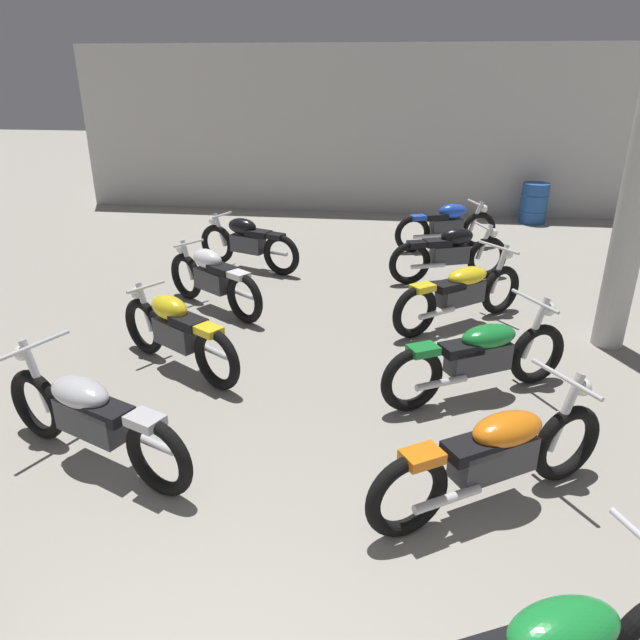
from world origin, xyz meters
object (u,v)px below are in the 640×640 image
(motorcycle_left_row_1, at_px, (91,416))
(motorcycle_right_row_3, at_px, (461,292))
(support_pillar, at_px, (633,214))
(motorcycle_right_row_5, at_px, (447,225))
(motorcycle_left_row_4, at_px, (247,242))
(motorcycle_left_row_2, at_px, (177,331))
(motorcycle_left_row_3, at_px, (213,278))
(oil_drum, at_px, (534,203))
(motorcycle_right_row_1, at_px, (495,455))
(motorcycle_right_row_4, at_px, (450,253))
(motorcycle_right_row_2, at_px, (480,356))

(motorcycle_left_row_1, relative_size, motorcycle_right_row_3, 1.16)
(support_pillar, xyz_separation_m, motorcycle_right_row_5, (-1.72, 3.87, -1.14))
(motorcycle_left_row_1, height_order, motorcycle_left_row_4, motorcycle_left_row_1)
(motorcycle_left_row_2, height_order, motorcycle_left_row_3, same)
(oil_drum, bearing_deg, motorcycle_left_row_4, -143.37)
(motorcycle_left_row_4, relative_size, motorcycle_right_row_3, 1.07)
(support_pillar, distance_m, oil_drum, 6.36)
(motorcycle_right_row_1, bearing_deg, motorcycle_left_row_3, 132.38)
(motorcycle_right_row_1, bearing_deg, motorcycle_left_row_4, 120.95)
(motorcycle_left_row_1, distance_m, motorcycle_left_row_3, 3.51)
(motorcycle_left_row_1, relative_size, motorcycle_left_row_3, 1.22)
(motorcycle_left_row_3, distance_m, motorcycle_left_row_4, 1.84)
(motorcycle_left_row_3, height_order, oil_drum, motorcycle_left_row_3)
(motorcycle_left_row_1, relative_size, motorcycle_right_row_5, 1.08)
(motorcycle_left_row_1, distance_m, motorcycle_right_row_5, 7.68)
(motorcycle_left_row_3, height_order, motorcycle_right_row_5, same)
(motorcycle_right_row_1, relative_size, motorcycle_right_row_3, 1.08)
(motorcycle_left_row_2, bearing_deg, oil_drum, 55.47)
(motorcycle_left_row_3, bearing_deg, motorcycle_left_row_1, -89.42)
(motorcycle_left_row_1, bearing_deg, motorcycle_left_row_3, 90.58)
(support_pillar, bearing_deg, motorcycle_right_row_5, 113.90)
(motorcycle_right_row_3, bearing_deg, motorcycle_right_row_4, 90.85)
(motorcycle_right_row_1, relative_size, oil_drum, 2.22)
(motorcycle_right_row_1, relative_size, motorcycle_right_row_5, 1.00)
(motorcycle_right_row_4, bearing_deg, oil_drum, 63.70)
(motorcycle_left_row_3, relative_size, motorcycle_right_row_3, 0.95)
(motorcycle_right_row_1, distance_m, motorcycle_right_row_3, 3.52)
(motorcycle_left_row_1, relative_size, motorcycle_right_row_1, 1.08)
(motorcycle_right_row_1, height_order, motorcycle_right_row_5, motorcycle_right_row_1)
(motorcycle_right_row_1, height_order, motorcycle_right_row_3, same)
(motorcycle_left_row_3, bearing_deg, motorcycle_right_row_3, -1.38)
(motorcycle_right_row_3, height_order, oil_drum, motorcycle_right_row_3)
(oil_drum, bearing_deg, motorcycle_left_row_1, -119.71)
(motorcycle_left_row_2, distance_m, motorcycle_right_row_5, 6.11)
(support_pillar, relative_size, motorcycle_right_row_3, 1.83)
(support_pillar, distance_m, motorcycle_right_row_4, 2.98)
(motorcycle_left_row_2, bearing_deg, motorcycle_right_row_5, 58.19)
(motorcycle_right_row_2, height_order, motorcycle_right_row_5, motorcycle_right_row_2)
(support_pillar, bearing_deg, motorcycle_right_row_4, 130.00)
(support_pillar, height_order, motorcycle_left_row_1, support_pillar)
(motorcycle_left_row_1, distance_m, motorcycle_right_row_3, 4.75)
(motorcycle_right_row_4, xyz_separation_m, oil_drum, (2.04, 4.13, -0.03))
(motorcycle_right_row_2, xyz_separation_m, motorcycle_right_row_4, (-0.05, 3.59, 0.01))
(motorcycle_left_row_1, bearing_deg, motorcycle_right_row_2, 25.44)
(support_pillar, height_order, motorcycle_left_row_3, support_pillar)
(motorcycle_left_row_4, height_order, motorcycle_right_row_3, motorcycle_right_row_3)
(motorcycle_left_row_2, relative_size, motorcycle_left_row_3, 1.03)
(motorcycle_left_row_2, height_order, motorcycle_right_row_4, same)
(motorcycle_right_row_3, height_order, motorcycle_right_row_5, motorcycle_right_row_3)
(motorcycle_left_row_4, bearing_deg, motorcycle_right_row_3, -30.14)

